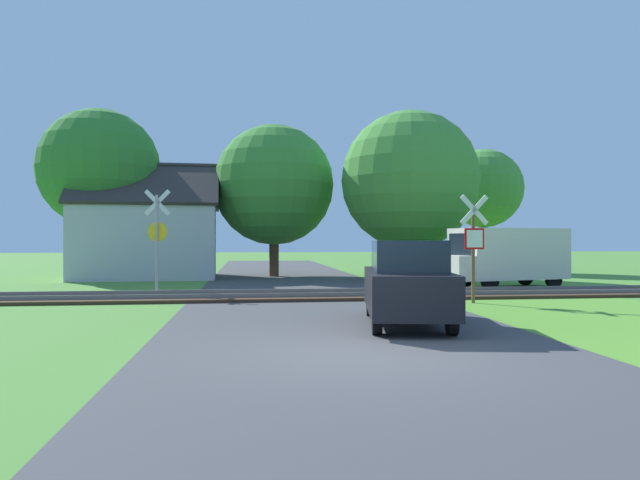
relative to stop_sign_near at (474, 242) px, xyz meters
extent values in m
plane|color=#4C8433|center=(-4.51, -6.79, -1.74)|extent=(160.00, 160.00, 0.00)
cube|color=#424244|center=(-4.51, -4.79, -1.74)|extent=(7.18, 80.00, 0.01)
cube|color=#422D1E|center=(-4.51, 2.16, -1.69)|extent=(60.00, 2.60, 0.10)
cube|color=slate|center=(-4.51, 2.87, -1.58)|extent=(60.00, 0.08, 0.12)
cube|color=slate|center=(-4.51, 1.44, -1.58)|extent=(60.00, 0.08, 0.12)
cylinder|color=brown|center=(0.00, 0.03, -0.34)|extent=(0.10, 0.10, 2.80)
cube|color=red|center=(0.00, -0.03, 0.09)|extent=(0.60, 0.09, 0.60)
cube|color=white|center=(0.01, -0.06, 0.09)|extent=(0.49, 0.06, 0.49)
cube|color=white|center=(0.00, -0.03, 0.91)|extent=(0.88, 0.12, 0.88)
cube|color=white|center=(0.00, -0.03, 0.91)|extent=(0.88, 0.12, 0.88)
cylinder|color=#9E9EA5|center=(-9.36, 3.78, -0.10)|extent=(0.09, 0.09, 3.29)
cube|color=white|center=(-9.35, 3.84, 1.30)|extent=(0.87, 0.16, 0.88)
cube|color=white|center=(-9.35, 3.84, 1.30)|extent=(0.87, 0.16, 0.88)
cylinder|color=yellow|center=(-9.35, 3.85, 0.33)|extent=(0.64, 0.12, 0.64)
cube|color=#B7B7BC|center=(-11.13, 12.54, 0.00)|extent=(6.56, 5.45, 3.49)
cube|color=#332D2D|center=(-11.07, 11.26, 2.69)|extent=(6.78, 3.24, 2.20)
cube|color=#332D2D|center=(-11.19, 13.83, 2.69)|extent=(6.78, 3.24, 2.20)
cube|color=brown|center=(-9.39, 12.63, 2.82)|extent=(0.52, 0.52, 1.10)
cylinder|color=#513823|center=(1.15, 10.44, -0.64)|extent=(0.33, 0.33, 2.21)
sphere|color=#478E38|center=(1.15, 10.44, 2.89)|extent=(6.45, 6.45, 6.45)
cylinder|color=#513823|center=(-5.10, 12.98, -0.58)|extent=(0.48, 0.48, 2.32)
sphere|color=#3D8433|center=(-5.10, 12.98, 2.82)|extent=(5.99, 5.99, 5.99)
cylinder|color=#513823|center=(-13.46, 12.90, -0.20)|extent=(0.30, 0.30, 3.09)
sphere|color=#337A2D|center=(-13.46, 12.90, 3.49)|extent=(5.71, 5.71, 5.71)
cylinder|color=#513823|center=(6.94, 15.55, -0.20)|extent=(0.48, 0.48, 3.09)
sphere|color=#478E38|center=(6.94, 15.55, 3.02)|extent=(4.46, 4.46, 4.46)
cube|color=silver|center=(3.42, 4.99, -0.45)|extent=(4.52, 2.80, 1.90)
cube|color=silver|center=(1.03, 4.43, -0.95)|extent=(1.09, 1.92, 0.90)
cube|color=#19232D|center=(1.39, 4.52, -0.12)|extent=(0.40, 1.58, 0.85)
cube|color=navy|center=(3.20, 5.92, -0.79)|extent=(3.68, 0.86, 0.16)
cylinder|color=black|center=(1.85, 5.42, -1.40)|extent=(0.70, 0.33, 0.68)
cylinder|color=black|center=(2.21, 3.90, -1.40)|extent=(0.70, 0.33, 0.68)
cylinder|color=black|center=(4.64, 6.07, -1.40)|extent=(0.70, 0.33, 0.68)
cylinder|color=black|center=(4.99, 4.55, -1.40)|extent=(0.70, 0.33, 0.68)
cube|color=black|center=(-3.03, -3.78, -1.02)|extent=(2.29, 4.22, 0.84)
cube|color=#19232D|center=(-3.06, -3.97, -0.28)|extent=(1.74, 2.40, 0.64)
cylinder|color=black|center=(-2.11, -2.55, -1.44)|extent=(0.28, 0.62, 0.60)
cylinder|color=black|center=(-3.49, -2.32, -1.44)|extent=(0.28, 0.62, 0.60)
cylinder|color=black|center=(-2.57, -5.23, -1.44)|extent=(0.28, 0.62, 0.60)
cylinder|color=black|center=(-3.95, -5.00, -1.44)|extent=(0.28, 0.62, 0.60)
camera|label=1|loc=(-6.35, -15.52, 0.03)|focal=32.00mm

